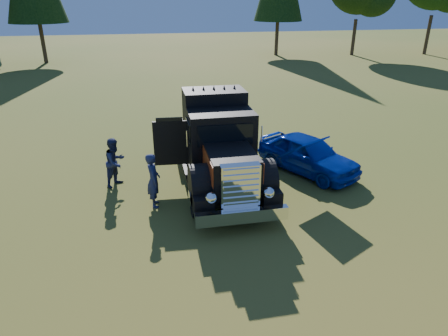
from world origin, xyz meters
The scene contains 5 objects.
ground centered at (0.00, 0.00, 0.00)m, with size 120.00×120.00×0.00m, color #3A5418.
diamond_t_truck centered at (0.25, 1.62, 1.28)m, with size 3.38×7.16×3.00m.
hotrod_coupe centered at (3.54, 1.88, 0.67)m, with size 3.24×4.31×1.89m.
spectator_near centered at (-1.96, 0.36, 0.84)m, with size 0.61×0.40×1.68m, color #1C2942.
spectator_far centered at (-3.15, 2.06, 0.83)m, with size 0.80×0.63×1.65m, color #223650.
Camera 1 is at (-1.98, -10.58, 5.91)m, focal length 32.00 mm.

